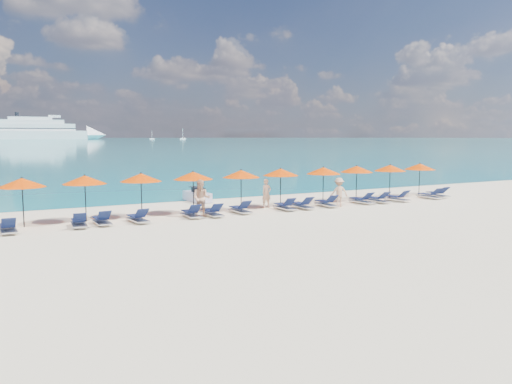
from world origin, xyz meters
name	(u,v)px	position (x,y,z in m)	size (l,w,h in m)	color
ground	(286,224)	(0.00, 0.00, 0.00)	(1400.00, 1400.00, 0.00)	beige
sea	(2,139)	(0.00, 660.00, 0.01)	(1600.00, 1300.00, 0.01)	#1FA9B2
cruise_ship	(48,131)	(47.21, 611.68, 9.59)	(133.68, 33.12, 36.84)	white
sailboat_near	(152,139)	(147.21, 528.76, 1.01)	(5.39, 1.80, 9.88)	white
sailboat_far	(183,138)	(174.42, 503.95, 1.23)	(6.53, 2.18, 11.98)	white
jetski	(197,196)	(-0.78, 9.41, 0.37)	(1.04, 2.53, 0.89)	silver
beachgoer_a	(267,193)	(1.74, 4.99, 0.83)	(0.60, 0.40, 1.66)	tan
beachgoer_b	(201,198)	(-2.78, 3.65, 0.95)	(0.93, 0.53, 1.91)	tan
beachgoer_c	(339,192)	(5.65, 3.39, 0.85)	(1.10, 0.51, 1.70)	tan
umbrella_1	(22,183)	(-10.91, 4.81, 2.02)	(2.10, 2.10, 2.28)	black
umbrella_2	(85,180)	(-8.17, 5.03, 2.02)	(2.10, 2.10, 2.28)	black
umbrella_3	(141,177)	(-5.46, 5.07, 2.02)	(2.10, 2.10, 2.28)	black
umbrella_4	(193,176)	(-2.71, 4.95, 2.02)	(2.10, 2.10, 2.28)	black
umbrella_5	(241,174)	(0.07, 4.89, 2.02)	(2.10, 2.10, 2.28)	black
umbrella_6	(281,172)	(2.65, 4.97, 2.02)	(2.10, 2.10, 2.28)	black
umbrella_7	(323,171)	(5.54, 4.80, 2.02)	(2.10, 2.10, 2.28)	black
umbrella_8	(357,169)	(8.26, 5.02, 2.02)	(2.10, 2.10, 2.28)	black
umbrella_9	(390,168)	(10.90, 4.87, 2.02)	(2.10, 2.10, 2.28)	black
umbrella_10	(420,167)	(13.69, 5.00, 2.02)	(2.10, 2.10, 2.28)	black
lounger_2	(8,228)	(-11.58, 3.54, 0.24)	(0.67, 1.72, 0.66)	silver
lounger_3	(79,222)	(-8.73, 3.56, 0.24)	(0.74, 1.74, 0.66)	silver
lounger_4	(102,220)	(-7.70, 3.68, 0.24)	(0.67, 1.72, 0.66)	silver
lounger_5	(138,218)	(-6.07, 3.51, 0.24)	(0.79, 1.75, 0.66)	silver
lounger_6	(191,213)	(-3.33, 3.68, 0.24)	(0.66, 1.71, 0.66)	silver
lounger_7	(212,212)	(-2.25, 3.52, 0.24)	(0.66, 1.71, 0.66)	silver
lounger_8	(240,209)	(-0.52, 3.81, 0.24)	(0.68, 1.72, 0.66)	silver
lounger_9	(285,206)	(2.16, 3.67, 0.24)	(0.68, 1.72, 0.66)	silver
lounger_10	(302,205)	(3.28, 3.62, 0.24)	(0.66, 1.71, 0.66)	silver
lounger_11	(327,203)	(4.99, 3.66, 0.24)	(0.68, 1.72, 0.66)	silver
lounger_12	(362,200)	(7.66, 3.74, 0.24)	(0.71, 1.73, 0.66)	silver
lounger_13	(378,199)	(8.79, 3.58, 0.24)	(0.72, 1.73, 0.66)	silver
lounger_14	(397,198)	(10.35, 3.55, 0.24)	(0.75, 1.74, 0.66)	silver
lounger_15	(430,195)	(13.20, 3.57, 0.24)	(0.66, 1.72, 0.66)	silver
lounger_16	(438,194)	(14.25, 3.88, 0.24)	(0.66, 1.71, 0.66)	silver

